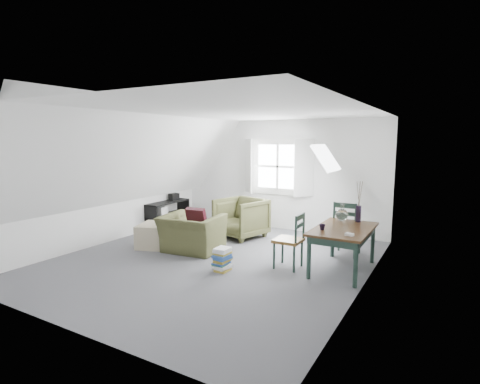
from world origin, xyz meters
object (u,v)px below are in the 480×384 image
Objects in this scene: dining_chair_near at (290,240)px; magazine_stack at (222,259)px; ottoman at (158,235)px; dining_chair_far at (347,227)px; armchair_near at (192,251)px; dining_table at (343,233)px; armchair_far at (241,237)px; media_shelf at (166,216)px.

magazine_stack is (-0.88, -0.66, -0.29)m from dining_chair_near.
ottoman is 3.55m from dining_chair_far.
dining_chair_near is at bearing 175.28° from armchair_near.
dining_table is at bearing 7.38° from ottoman.
dining_chair_far reaches higher than ottoman.
dining_chair_near is (-0.61, -1.12, -0.04)m from dining_chair_far.
dining_chair_far reaches higher than dining_chair_near.
armchair_near is 1.16× the size of dining_chair_near.
dining_chair_near is (1.65, -1.28, 0.47)m from armchair_far.
magazine_stack is at bearing -147.16° from dining_table.
ottoman is (-1.05, -1.42, 0.22)m from armchair_far.
armchair_far is 2.14m from dining_chair_near.
magazine_stack is at bearing 64.09° from dining_chair_far.
magazine_stack is (2.76, -1.86, -0.09)m from media_shelf.
dining_chair_near is at bearing -13.52° from media_shelf.
dining_chair_far is at bearing 49.98° from magazine_stack.
armchair_far is 0.77× the size of media_shelf.
armchair_near is 1.23m from magazine_stack.
media_shelf is (-4.25, 0.08, -0.24)m from dining_chair_far.
dining_table is 4.50m from media_shelf.
dining_chair_far is at bearing -161.57° from armchair_near.
dining_chair_far is at bearing 102.83° from dining_table.
media_shelf is (-0.94, 1.34, 0.05)m from ottoman.
armchair_far is (0.29, 1.33, 0.00)m from armchair_near.
armchair_near is at bearing -170.06° from dining_table.
media_shelf is at bearing 170.89° from dining_table.
dining_chair_near is 1.14m from magazine_stack.
media_shelf is at bearing -109.68° from dining_chair_near.
dining_chair_near is at bearing 3.00° from ottoman.
dining_table is at bearing -6.33° from armchair_far.
dining_table is 3.78× the size of magazine_stack.
dining_table is 1.16× the size of media_shelf.
magazine_stack is (1.82, -0.52, -0.04)m from ottoman.
dining_table is 1.95m from magazine_stack.
armchair_near is 0.76× the size of dining_table.
ottoman is 1.89m from magazine_stack.
dining_chair_near is (1.94, 0.05, 0.47)m from armchair_near.
dining_table is at bearing -6.73° from media_shelf.
armchair_far is 1.02× the size of dining_chair_near.
armchair_far is at bearing 111.56° from magazine_stack.
dining_table reaches higher than armchair_far.
dining_chair_near is at bearing -22.19° from armchair_far.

